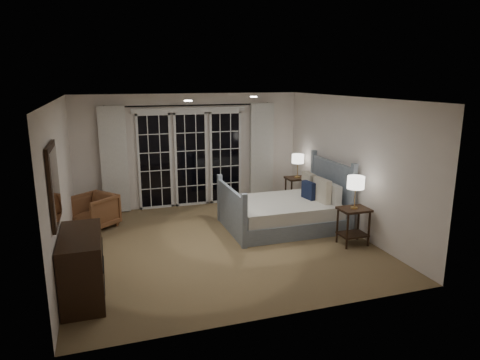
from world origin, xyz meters
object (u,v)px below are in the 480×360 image
object	(u,v)px
nightstand_right	(297,187)
dresser	(82,266)
nightstand_left	(353,221)
bed	(286,211)
lamp_left	(356,183)
lamp_right	(298,159)
armchair	(94,211)

from	to	relation	value
nightstand_right	dresser	world-z (taller)	dresser
nightstand_left	nightstand_right	xyz separation A→B (m)	(0.11, 2.47, -0.01)
bed	nightstand_left	bearing A→B (deg)	-58.19
lamp_left	bed	bearing A→B (deg)	121.81
nightstand_right	dresser	xyz separation A→B (m)	(-4.50, -2.98, 0.01)
lamp_left	dresser	world-z (taller)	lamp_left
bed	lamp_left	distance (m)	1.60
nightstand_right	lamp_right	bearing A→B (deg)	-135.00
nightstand_left	armchair	bearing A→B (deg)	151.78
nightstand_right	dresser	distance (m)	5.39
lamp_left	nightstand_left	bearing A→B (deg)	-14.04
armchair	lamp_left	bearing A→B (deg)	22.08
bed	dresser	bearing A→B (deg)	-155.13
nightstand_right	lamp_right	size ratio (longest dim) A/B	1.22
bed	armchair	size ratio (longest dim) A/B	2.95
lamp_left	lamp_right	xyz separation A→B (m)	(0.11, 2.47, -0.04)
nightstand_left	dresser	size ratio (longest dim) A/B	0.53
dresser	nightstand_left	bearing A→B (deg)	6.57
lamp_right	nightstand_left	bearing A→B (deg)	-92.59
nightstand_left	nightstand_right	world-z (taller)	nightstand_left
nightstand_right	dresser	bearing A→B (deg)	-146.48
lamp_right	dresser	xyz separation A→B (m)	(-4.50, -2.98, -0.62)
nightstand_left	nightstand_right	bearing A→B (deg)	87.41
nightstand_left	armchair	size ratio (longest dim) A/B	0.90
nightstand_left	bed	bearing A→B (deg)	121.81
lamp_left	armchair	size ratio (longest dim) A/B	0.77
bed	armchair	world-z (taller)	bed
bed	armchair	xyz separation A→B (m)	(-3.52, 1.10, 0.01)
lamp_right	dresser	distance (m)	5.43
bed	dresser	distance (m)	4.02
nightstand_right	armchair	size ratio (longest dim) A/B	0.89
bed	nightstand_left	xyz separation A→B (m)	(0.74, -1.19, 0.11)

